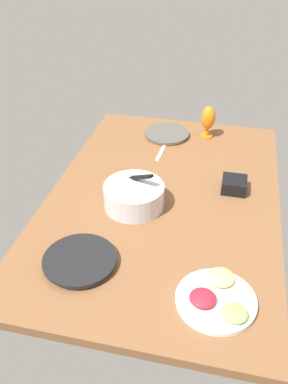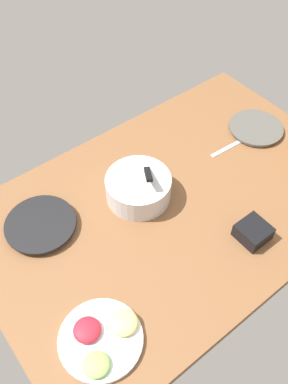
{
  "view_description": "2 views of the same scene",
  "coord_description": "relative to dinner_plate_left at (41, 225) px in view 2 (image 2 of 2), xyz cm",
  "views": [
    {
      "loc": [
        -150.27,
        -25.3,
        110.8
      ],
      "look_at": [
        -6.23,
        7.77,
        5.28
      ],
      "focal_mm": 38.33,
      "sensor_mm": 36.0,
      "label": 1
    },
    {
      "loc": [
        -75.04,
        -75.28,
        133.74
      ],
      "look_at": [
        -9.6,
        8.29,
        5.28
      ],
      "focal_mm": 38.95,
      "sensor_mm": 36.0,
      "label": 2
    }
  ],
  "objects": [
    {
      "name": "fork_by_right_plate",
      "position": [
        88.13,
        -13.63,
        -1.2
      ],
      "size": [
        18.08,
        2.87,
        0.6
      ],
      "primitive_type": "cube",
      "rotation": [
        0.0,
        0.0,
        -0.06
      ],
      "color": "silver",
      "rests_on": "ground_plane"
    },
    {
      "name": "mixing_bowl",
      "position": [
        39.35,
        -10.91,
        4.23
      ],
      "size": [
        26.53,
        26.53,
        17.5
      ],
      "color": "silver",
      "rests_on": "ground_plane"
    },
    {
      "name": "fruit_platter",
      "position": [
        -6.35,
        -51.06,
        0.16
      ],
      "size": [
        27.47,
        27.47,
        4.8
      ],
      "color": "silver",
      "rests_on": "ground_plane"
    },
    {
      "name": "ground_plane",
      "position": [
        49.37,
        -22.34,
        -3.5
      ],
      "size": [
        160.0,
        104.0,
        4.0
      ],
      "primitive_type": "cube",
      "color": "brown"
    },
    {
      "name": "square_bowl_black",
      "position": [
        61.25,
        -53.42,
        1.89
      ],
      "size": [
        11.3,
        11.3,
        6.1
      ],
      "color": "black",
      "rests_on": "ground_plane"
    },
    {
      "name": "dinner_plate_left",
      "position": [
        0.0,
        0.0,
        0.0
      ],
      "size": [
        27.66,
        27.66,
        2.89
      ],
      "color": "#4C4C51",
      "rests_on": "ground_plane"
    },
    {
      "name": "dinner_plate_right",
      "position": [
        107.81,
        -13.19,
        -0.41
      ],
      "size": [
        25.46,
        25.46,
        2.11
      ],
      "color": "silver",
      "rests_on": "ground_plane"
    }
  ]
}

